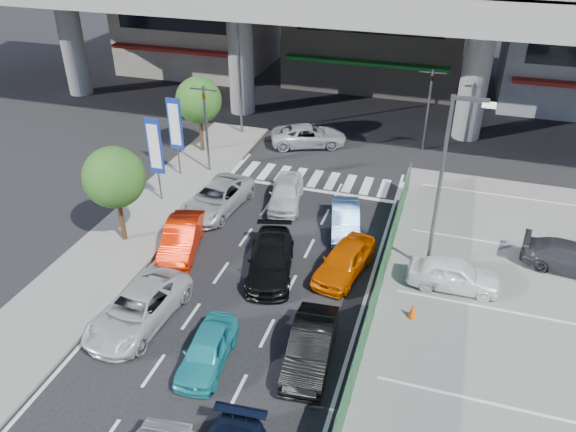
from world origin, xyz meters
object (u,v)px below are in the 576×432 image
(taxi_orange_right, at_px, (345,261))
(signboard_far, at_px, (175,127))
(signboard_near, at_px, (155,149))
(parked_sedan_white, at_px, (454,274))
(kei_truck_front_right, at_px, (345,219))
(traffic_light_left, at_px, (205,108))
(street_lamp_left, at_px, (242,64))
(wagon_silver_front_left, at_px, (217,198))
(sedan_white_mid_left, at_px, (138,309))
(sedan_black_mid, at_px, (271,260))
(hatch_black_mid_right, at_px, (311,347))
(taxi_teal_mid, at_px, (207,350))
(taxi_orange_left, at_px, (182,238))
(crossing_wagon_silver, at_px, (309,136))
(tree_far, at_px, (199,100))
(sedan_white_front_mid, at_px, (286,193))
(parked_sedan_dgrey, at_px, (573,258))
(traffic_light_right, at_px, (430,90))
(tree_near, at_px, (114,178))
(street_lamp_right, at_px, (446,174))
(traffic_cone, at_px, (413,310))

(taxi_orange_right, bearing_deg, signboard_far, 162.47)
(signboard_near, relative_size, parked_sedan_white, 1.22)
(kei_truck_front_right, bearing_deg, signboard_far, 151.06)
(traffic_light_left, xyz_separation_m, kei_truck_front_right, (9.04, -3.94, -3.31))
(street_lamp_left, bearing_deg, wagon_silver_front_left, -76.70)
(sedan_white_mid_left, relative_size, sedan_black_mid, 1.06)
(hatch_black_mid_right, relative_size, kei_truck_front_right, 1.10)
(taxi_teal_mid, distance_m, taxi_orange_left, 7.39)
(taxi_teal_mid, distance_m, hatch_black_mid_right, 3.66)
(street_lamp_left, height_order, sedan_white_mid_left, street_lamp_left)
(taxi_teal_mid, xyz_separation_m, crossing_wagon_silver, (-1.76, 19.54, 0.06))
(signboard_near, xyz_separation_m, tree_far, (-0.60, 6.51, 0.32))
(sedan_black_mid, bearing_deg, sedan_white_front_mid, 87.33)
(street_lamp_left, bearing_deg, parked_sedan_dgrey, -27.87)
(sedan_black_mid, height_order, parked_sedan_white, parked_sedan_white)
(traffic_light_left, xyz_separation_m, parked_sedan_dgrey, (19.25, -4.24, -3.26))
(traffic_light_right, bearing_deg, parked_sedan_dgrey, -56.13)
(taxi_orange_right, bearing_deg, traffic_light_right, 94.66)
(tree_near, bearing_deg, hatch_black_mid_right, -24.86)
(street_lamp_right, distance_m, tree_near, 14.38)
(taxi_orange_left, distance_m, traffic_cone, 10.88)
(taxi_teal_mid, bearing_deg, sedan_white_mid_left, 156.75)
(signboard_near, height_order, tree_near, tree_near)
(street_lamp_right, distance_m, parked_sedan_dgrey, 7.37)
(traffic_light_left, height_order, taxi_teal_mid, traffic_light_left)
(parked_sedan_dgrey, bearing_deg, hatch_black_mid_right, 140.65)
(parked_sedan_dgrey, bearing_deg, sedan_white_front_mid, 90.37)
(taxi_orange_left, relative_size, parked_sedan_dgrey, 0.98)
(sedan_black_mid, xyz_separation_m, sedan_white_front_mid, (-1.21, 5.98, 0.01))
(taxi_orange_left, relative_size, sedan_black_mid, 0.90)
(street_lamp_left, xyz_separation_m, sedan_black_mid, (6.80, -14.30, -4.09))
(sedan_black_mid, distance_m, sedan_white_front_mid, 6.10)
(kei_truck_front_right, distance_m, traffic_cone, 6.80)
(hatch_black_mid_right, distance_m, taxi_orange_right, 5.48)
(traffic_light_right, distance_m, parked_sedan_dgrey, 13.93)
(tree_near, bearing_deg, taxi_orange_right, 3.19)
(taxi_orange_right, bearing_deg, kei_truck_front_right, 114.11)
(taxi_teal_mid, relative_size, taxi_orange_left, 0.87)
(taxi_teal_mid, distance_m, sedan_black_mid, 5.78)
(taxi_orange_left, distance_m, crossing_wagon_silver, 13.58)
(traffic_cone, bearing_deg, street_lamp_right, 83.29)
(wagon_silver_front_left, bearing_deg, street_lamp_right, -3.93)
(tree_near, bearing_deg, traffic_light_left, 84.29)
(street_lamp_left, relative_size, parked_sedan_dgrey, 1.87)
(traffic_light_left, xyz_separation_m, street_lamp_left, (-0.13, 6.00, 0.83))
(sedan_black_mid, height_order, wagon_silver_front_left, wagon_silver_front_left)
(signboard_near, xyz_separation_m, signboard_far, (-0.40, 3.00, 0.00))
(tree_near, relative_size, kei_truck_front_right, 1.26)
(signboard_far, bearing_deg, tree_far, 93.26)
(sedan_black_mid, relative_size, parked_sedan_white, 1.22)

